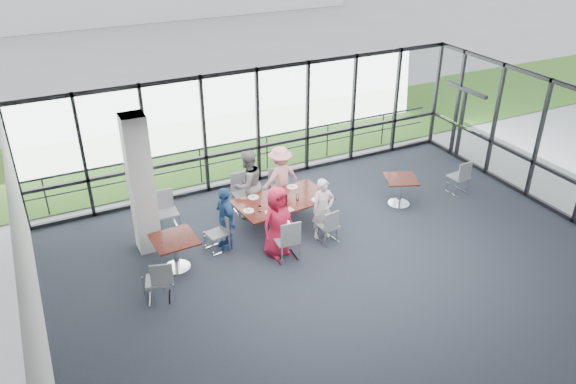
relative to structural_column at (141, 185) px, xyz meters
name	(u,v)px	position (x,y,z in m)	size (l,w,h in m)	color
floor	(354,277)	(3.60, -3.00, -1.61)	(12.00, 10.00, 0.02)	#212731
ceiling	(364,136)	(3.60, -3.00, 1.60)	(12.00, 10.00, 0.04)	silver
wall_left	(32,297)	(-2.40, -3.00, 0.00)	(0.10, 10.00, 3.20)	silver
curtain_wall_back	(258,126)	(3.60, 2.00, 0.00)	(12.00, 0.10, 3.20)	white
curtain_wall_right	(572,155)	(9.60, -3.00, 0.00)	(0.10, 10.00, 3.20)	white
exit_door	(461,125)	(9.60, 0.75, -0.55)	(0.12, 1.60, 2.10)	black
structural_column	(141,185)	(0.00, 0.00, 0.00)	(0.50, 0.50, 3.20)	silver
apron	(202,122)	(3.60, 7.00, -1.62)	(80.00, 70.00, 0.02)	gray
grass_strip	(222,141)	(3.60, 5.00, -1.59)	(80.00, 5.00, 0.01)	#34601C
guard_rail	(250,155)	(3.60, 2.60, -1.10)	(0.06, 0.06, 12.00)	#2D2D33
main_table	(282,203)	(3.10, -0.55, -0.95)	(2.31, 1.41, 0.75)	#37150E
side_table_left	(175,243)	(0.34, -1.05, -0.96)	(0.93, 0.93, 0.75)	#37150E
side_table_right	(401,183)	(6.28, -0.88, -0.98)	(1.01, 1.01, 0.75)	#37150E
diner_near_left	(277,222)	(2.51, -1.52, -0.77)	(0.81, 0.53, 1.66)	red
diner_near_right	(323,209)	(3.74, -1.36, -0.85)	(0.55, 0.40, 1.50)	silver
diner_far_left	(248,184)	(2.58, 0.31, -0.72)	(0.85, 0.53, 1.75)	slate
diner_far_right	(280,177)	(3.50, 0.40, -0.78)	(1.06, 0.55, 1.64)	pink
diner_end	(225,218)	(1.60, -0.73, -0.85)	(0.88, 0.48, 1.50)	#2B5694
chair_main_nl	(286,240)	(2.59, -1.77, -1.11)	(0.48, 0.48, 0.99)	gray
chair_main_nr	(328,226)	(3.76, -1.58, -1.18)	(0.41, 0.41, 0.84)	gray
chair_main_fl	(243,194)	(2.54, 0.58, -1.12)	(0.47, 0.47, 0.97)	gray
chair_main_fr	(280,187)	(3.59, 0.61, -1.16)	(0.43, 0.43, 0.87)	gray
chair_main_end	(217,234)	(1.35, -0.78, -1.17)	(0.42, 0.42, 0.85)	gray
chair_spare_la	(157,280)	(-0.27, -1.92, -1.14)	(0.45, 0.45, 0.92)	gray
chair_spare_lb	(167,213)	(0.60, 0.49, -1.11)	(0.48, 0.48, 0.98)	gray
chair_spare_r	(459,177)	(8.06, -1.04, -1.13)	(0.46, 0.46, 0.94)	gray
plate_nl	(270,212)	(2.59, -0.97, -0.84)	(0.24, 0.24, 0.01)	white
plate_nr	(317,200)	(3.82, -0.92, -0.84)	(0.26, 0.26, 0.01)	white
plate_fl	(253,197)	(2.53, -0.15, -0.84)	(0.27, 0.27, 0.01)	white
plate_fr	(292,187)	(3.59, -0.09, -0.84)	(0.27, 0.27, 0.01)	white
plate_end	(249,211)	(2.18, -0.69, -0.84)	(0.25, 0.25, 0.01)	white
tumbler_a	(278,205)	(2.84, -0.85, -0.79)	(0.06, 0.06, 0.13)	white
tumbler_b	(297,197)	(3.42, -0.71, -0.78)	(0.07, 0.07, 0.14)	white
tumbler_c	(276,192)	(3.07, -0.23, -0.79)	(0.06, 0.06, 0.13)	white
tumbler_d	(260,209)	(2.40, -0.82, -0.78)	(0.07, 0.07, 0.14)	white
menu_a	(288,210)	(2.99, -1.04, -0.85)	(0.27, 0.19, 0.00)	beige
menu_b	(323,195)	(4.07, -0.76, -0.85)	(0.33, 0.23, 0.00)	beige
menu_c	(277,190)	(3.18, -0.06, -0.85)	(0.31, 0.22, 0.00)	beige
condiment_caddy	(282,198)	(3.10, -0.51, -0.83)	(0.10, 0.07, 0.04)	black
ketchup_bottle	(284,196)	(3.14, -0.54, -0.76)	(0.06, 0.06, 0.18)	#9F0A00
green_bottle	(283,193)	(3.18, -0.43, -0.75)	(0.05, 0.05, 0.20)	#19722B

